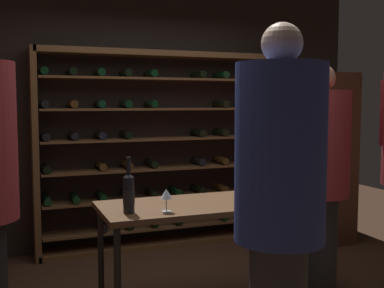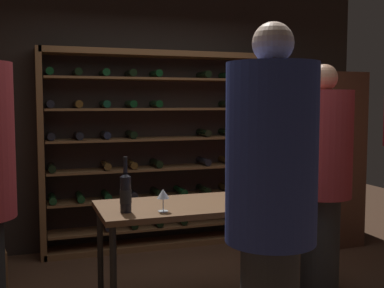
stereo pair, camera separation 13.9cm
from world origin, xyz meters
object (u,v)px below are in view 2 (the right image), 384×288
wine_rack (168,150)px  wine_bottle_amber_reserve (126,192)px  person_guest_plum_blouse (322,169)px  wine_bottle_black_capsule (269,186)px  wine_glass_stemmed_center (163,195)px  display_cabinet (339,160)px  tasting_table (195,214)px  person_host_in_suit (271,196)px

wine_rack → wine_bottle_amber_reserve: wine_rack is taller
person_guest_plum_blouse → wine_bottle_black_capsule: person_guest_plum_blouse is taller
person_guest_plum_blouse → wine_bottle_amber_reserve: bearing=42.1°
wine_rack → person_guest_plum_blouse: bearing=-63.5°
wine_rack → wine_glass_stemmed_center: 2.02m
wine_glass_stemmed_center → display_cabinet: bearing=29.9°
display_cabinet → wine_bottle_amber_reserve: display_cabinet is taller
tasting_table → wine_bottle_amber_reserve: wine_bottle_amber_reserve is taller
person_guest_plum_blouse → person_host_in_suit: (-1.08, -1.14, 0.06)m
wine_rack → display_cabinet: 1.87m
wine_rack → wine_glass_stemmed_center: wine_rack is taller
person_host_in_suit → wine_bottle_amber_reserve: person_host_in_suit is taller
wine_rack → wine_bottle_black_capsule: 2.01m
tasting_table → wine_bottle_amber_reserve: bearing=-166.3°
wine_rack → wine_bottle_amber_reserve: size_ratio=7.30×
tasting_table → display_cabinet: 2.40m
person_guest_plum_blouse → wine_bottle_black_capsule: (-0.66, -0.34, -0.05)m
person_host_in_suit → wine_bottle_black_capsule: bearing=-176.7°
tasting_table → wine_bottle_black_capsule: (0.46, -0.25, 0.22)m
wine_bottle_black_capsule → wine_rack: bearing=94.6°
wine_glass_stemmed_center → wine_rack: bearing=73.1°
wine_rack → wine_bottle_black_capsule: bearing=-85.4°
person_guest_plum_blouse → person_host_in_suit: 1.57m
tasting_table → wine_bottle_amber_reserve: size_ratio=3.74×
wine_rack → wine_glass_stemmed_center: bearing=-106.9°
tasting_table → wine_glass_stemmed_center: (-0.29, -0.19, 0.19)m
wine_glass_stemmed_center → wine_bottle_black_capsule: bearing=-5.0°
person_guest_plum_blouse → person_host_in_suit: person_host_in_suit is taller
person_host_in_suit → wine_glass_stemmed_center: size_ratio=12.86×
wine_rack → person_host_in_suit: bearing=-95.2°
display_cabinet → wine_bottle_black_capsule: display_cabinet is taller
wine_rack → person_guest_plum_blouse: (0.83, -1.65, -0.02)m
tasting_table → person_host_in_suit: 1.10m
tasting_table → wine_bottle_amber_reserve: 0.58m
tasting_table → person_host_in_suit: person_host_in_suit is taller
person_guest_plum_blouse → display_cabinet: (0.96, 1.09, -0.08)m
person_guest_plum_blouse → wine_bottle_amber_reserve: 1.67m
tasting_table → person_guest_plum_blouse: size_ratio=0.74×
person_guest_plum_blouse → wine_bottle_black_capsule: 0.75m
display_cabinet → wine_bottle_black_capsule: bearing=-138.6°
wine_rack → tasting_table: 1.79m
wine_bottle_black_capsule → tasting_table: bearing=151.3°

